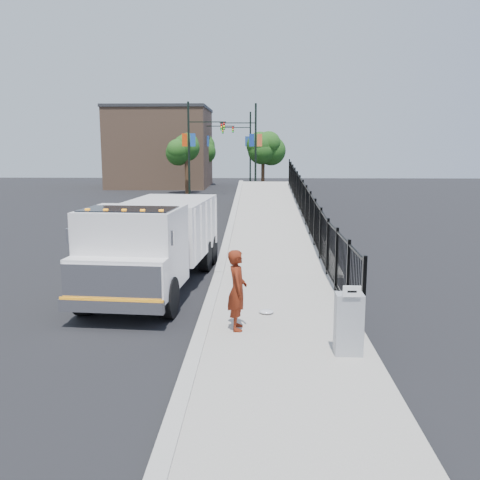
{
  "coord_description": "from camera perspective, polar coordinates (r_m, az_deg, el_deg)",
  "views": [
    {
      "loc": [
        1.26,
        -13.15,
        4.25
      ],
      "look_at": [
        0.76,
        2.0,
        1.59
      ],
      "focal_mm": 40.0,
      "sensor_mm": 36.0,
      "label": 1
    }
  ],
  "objects": [
    {
      "name": "tree_2",
      "position": [
        60.0,
        -4.15,
        9.66
      ],
      "size": [
        3.04,
        3.04,
        5.52
      ],
      "color": "#382314",
      "rests_on": "ground"
    },
    {
      "name": "iron_fence",
      "position": [
        25.48,
        7.04,
        2.33
      ],
      "size": [
        0.1,
        28.0,
        1.8
      ],
      "primitive_type": "cube",
      "color": "black",
      "rests_on": "ground"
    },
    {
      "name": "worker",
      "position": [
        12.14,
        -0.3,
        -5.35
      ],
      "size": [
        0.49,
        0.7,
        1.85
      ],
      "primitive_type": "imported",
      "rotation": [
        0.0,
        0.0,
        1.64
      ],
      "color": "#631D0D",
      "rests_on": "sidewalk"
    },
    {
      "name": "arrow_sign",
      "position": [
        10.61,
        11.85,
        -5.39
      ],
      "size": [
        0.35,
        0.04,
        0.22
      ],
      "primitive_type": "cube",
      "color": "white",
      "rests_on": "utility_cabinet"
    },
    {
      "name": "curb",
      "position": [
        11.97,
        -4.35,
        -10.45
      ],
      "size": [
        0.3,
        12.0,
        0.16
      ],
      "primitive_type": "cube",
      "color": "#ADAAA3",
      "rests_on": "ground"
    },
    {
      "name": "sidewalk",
      "position": [
        11.93,
        5.04,
        -10.64
      ],
      "size": [
        3.55,
        12.0,
        0.12
      ],
      "primitive_type": "cube",
      "color": "#9E998E",
      "rests_on": "ground"
    },
    {
      "name": "light_pole_1",
      "position": [
        48.39,
        1.31,
        10.09
      ],
      "size": [
        3.78,
        0.22,
        8.0
      ],
      "color": "black",
      "rests_on": "ground"
    },
    {
      "name": "debris",
      "position": [
        13.53,
        2.83,
        -7.62
      ],
      "size": [
        0.37,
        0.37,
        0.09
      ],
      "primitive_type": "ellipsoid",
      "color": "silver",
      "rests_on": "sidewalk"
    },
    {
      "name": "light_pole_2",
      "position": [
        56.14,
        -3.59,
        10.05
      ],
      "size": [
        3.77,
        0.22,
        8.0
      ],
      "color": "black",
      "rests_on": "ground"
    },
    {
      "name": "light_pole_0",
      "position": [
        46.72,
        -5.11,
        10.06
      ],
      "size": [
        3.77,
        0.22,
        8.0
      ],
      "color": "black",
      "rests_on": "ground"
    },
    {
      "name": "utility_cabinet",
      "position": [
        11.03,
        11.52,
        -8.77
      ],
      "size": [
        0.55,
        0.4,
        1.25
      ],
      "primitive_type": "cube",
      "color": "gray",
      "rests_on": "sidewalk"
    },
    {
      "name": "light_pole_3",
      "position": [
        60.06,
        0.81,
        10.06
      ],
      "size": [
        3.78,
        0.22,
        8.0
      ],
      "color": "black",
      "rests_on": "ground"
    },
    {
      "name": "ramp",
      "position": [
        29.47,
        3.55,
        1.65
      ],
      "size": [
        3.95,
        24.06,
        3.19
      ],
      "primitive_type": "cube",
      "rotation": [
        0.06,
        0.0,
        0.0
      ],
      "color": "#9E998E",
      "rests_on": "ground"
    },
    {
      "name": "tree_0",
      "position": [
        48.51,
        -5.72,
        9.54
      ],
      "size": [
        2.5,
        2.5,
        5.25
      ],
      "color": "#382314",
      "rests_on": "ground"
    },
    {
      "name": "truck",
      "position": [
        16.18,
        -9.12,
        0.16
      ],
      "size": [
        3.18,
        8.13,
        2.72
      ],
      "rotation": [
        0.0,
        0.0,
        -0.08
      ],
      "color": "black",
      "rests_on": "ground"
    },
    {
      "name": "building",
      "position": [
        58.07,
        -8.4,
        9.6
      ],
      "size": [
        10.0,
        10.0,
        8.0
      ],
      "primitive_type": "cube",
      "color": "#8C664C",
      "rests_on": "ground"
    },
    {
      "name": "tree_1",
      "position": [
        52.69,
        2.48,
        9.62
      ],
      "size": [
        2.64,
        2.64,
        5.32
      ],
      "color": "#382314",
      "rests_on": "ground"
    },
    {
      "name": "ground",
      "position": [
        13.88,
        -3.45,
        -7.89
      ],
      "size": [
        120.0,
        120.0,
        0.0
      ],
      "primitive_type": "plane",
      "color": "black",
      "rests_on": "ground"
    }
  ]
}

